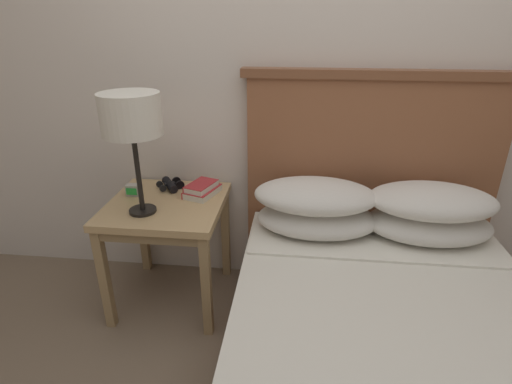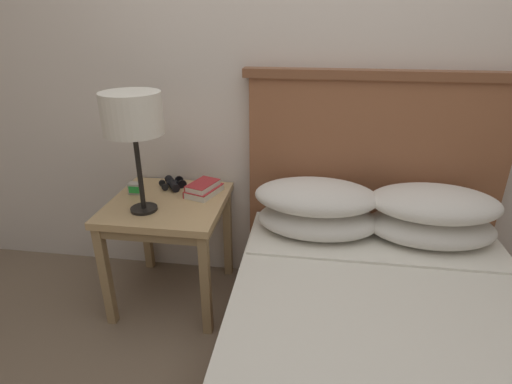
{
  "view_description": "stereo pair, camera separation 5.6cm",
  "coord_description": "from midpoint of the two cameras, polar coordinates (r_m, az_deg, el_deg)",
  "views": [
    {
      "loc": [
        -0.05,
        -1.0,
        1.46
      ],
      "look_at": [
        -0.25,
        0.73,
        0.7
      ],
      "focal_mm": 28.0,
      "sensor_mm": 36.0,
      "label": 1
    },
    {
      "loc": [
        0.0,
        -0.99,
        1.46
      ],
      "look_at": [
        -0.25,
        0.73,
        0.7
      ],
      "focal_mm": 28.0,
      "sensor_mm": 36.0,
      "label": 2
    }
  ],
  "objects": [
    {
      "name": "nightstand",
      "position": [
        2.13,
        -11.7,
        -3.17
      ],
      "size": [
        0.58,
        0.58,
        0.6
      ],
      "color": "tan",
      "rests_on": "ground_plane"
    },
    {
      "name": "binoculars_pair",
      "position": [
        2.24,
        -11.18,
        1.19
      ],
      "size": [
        0.16,
        0.16,
        0.05
      ],
      "color": "black",
      "rests_on": "nightstand"
    },
    {
      "name": "book_on_nightstand",
      "position": [
        2.13,
        -6.76,
        0.17
      ],
      "size": [
        0.19,
        0.23,
        0.04
      ],
      "color": "silver",
      "rests_on": "nightstand"
    },
    {
      "name": "book_stacked_on_top",
      "position": [
        2.12,
        -6.94,
        0.96
      ],
      "size": [
        0.16,
        0.2,
        0.03
      ],
      "color": "silver",
      "rests_on": "book_on_nightstand"
    },
    {
      "name": "wall_back",
      "position": [
        2.11,
        9.39,
        19.1
      ],
      "size": [
        8.0,
        0.06,
        2.6
      ],
      "color": "silver",
      "rests_on": "ground_plane"
    },
    {
      "name": "table_lamp",
      "position": [
        1.87,
        -16.46,
        10.36
      ],
      "size": [
        0.27,
        0.27,
        0.57
      ],
      "color": "black",
      "rests_on": "nightstand"
    },
    {
      "name": "bed",
      "position": [
        1.74,
        18.76,
        -19.7
      ],
      "size": [
        1.37,
        1.89,
        1.23
      ],
      "color": "brown",
      "rests_on": "ground_plane"
    },
    {
      "name": "alarm_clock",
      "position": [
        2.2,
        -16.16,
        0.51
      ],
      "size": [
        0.07,
        0.05,
        0.06
      ],
      "color": "#B7B2A8",
      "rests_on": "nightstand"
    }
  ]
}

